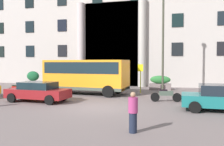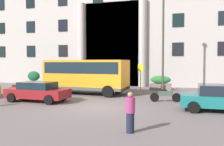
% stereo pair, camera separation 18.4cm
% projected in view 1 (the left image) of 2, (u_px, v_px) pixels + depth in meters
% --- Properties ---
extents(ground_plane, '(80.00, 64.00, 0.12)m').
position_uv_depth(ground_plane, '(97.00, 109.00, 14.06)').
color(ground_plane, '#685B5A').
extents(office_building_facade, '(43.99, 9.68, 18.18)m').
position_uv_depth(office_building_facade, '(142.00, 11.00, 30.48)').
color(office_building_facade, '#AFA59F').
rests_on(office_building_facade, ground_plane).
extents(orange_minibus, '(6.98, 3.09, 2.83)m').
position_uv_depth(orange_minibus, '(86.00, 74.00, 20.03)').
color(orange_minibus, orange).
rests_on(orange_minibus, ground_plane).
extents(bus_stop_sign, '(0.44, 0.08, 2.47)m').
position_uv_depth(bus_stop_sign, '(140.00, 75.00, 20.65)').
color(bus_stop_sign, '#97981A').
rests_on(bus_stop_sign, ground_plane).
extents(hedge_planter_east, '(2.00, 0.73, 1.37)m').
position_uv_depth(hedge_planter_east, '(160.00, 83.00, 23.00)').
color(hedge_planter_east, '#6F605F').
rests_on(hedge_planter_east, ground_plane).
extents(hedge_planter_entrance_left, '(1.98, 0.84, 1.59)m').
position_uv_depth(hedge_planter_entrance_left, '(63.00, 80.00, 25.73)').
color(hedge_planter_entrance_left, gray).
rests_on(hedge_planter_entrance_left, ground_plane).
extents(hedge_planter_far_west, '(2.09, 0.87, 1.25)m').
position_uv_depth(hedge_planter_far_west, '(106.00, 82.00, 24.79)').
color(hedge_planter_far_west, '#71625C').
rests_on(hedge_planter_far_west, ground_plane).
extents(hedge_planter_west, '(1.55, 0.82, 1.63)m').
position_uv_depth(hedge_planter_west, '(33.00, 79.00, 27.14)').
color(hedge_planter_west, slate).
rests_on(hedge_planter_west, ground_plane).
extents(parked_coupe_end, '(4.29, 2.09, 1.33)m').
position_uv_depth(parked_coupe_end, '(38.00, 91.00, 16.21)').
color(parked_coupe_end, maroon).
rests_on(parked_coupe_end, ground_plane).
extents(parked_sedan_far, '(4.16, 2.12, 1.43)m').
position_uv_depth(parked_sedan_far, '(221.00, 98.00, 13.06)').
color(parked_sedan_far, '#186766').
rests_on(parked_sedan_far, ground_plane).
extents(scooter_by_planter, '(1.98, 0.55, 0.89)m').
position_uv_depth(scooter_by_planter, '(211.00, 97.00, 15.34)').
color(scooter_by_planter, black).
rests_on(scooter_by_planter, ground_plane).
extents(motorcycle_far_end, '(1.94, 0.63, 0.89)m').
position_uv_depth(motorcycle_far_end, '(16.00, 90.00, 19.09)').
color(motorcycle_far_end, black).
rests_on(motorcycle_far_end, ground_plane).
extents(motorcycle_near_kerb, '(2.04, 0.59, 0.89)m').
position_uv_depth(motorcycle_near_kerb, '(165.00, 95.00, 16.14)').
color(motorcycle_near_kerb, black).
rests_on(motorcycle_near_kerb, ground_plane).
extents(pedestrian_man_crossing, '(0.36, 0.36, 1.54)m').
position_uv_depth(pedestrian_man_crossing, '(133.00, 112.00, 9.05)').
color(pedestrian_man_crossing, '#181F31').
rests_on(pedestrian_man_crossing, ground_plane).
extents(lamppost_plaza_centre, '(0.40, 0.40, 8.76)m').
position_uv_depth(lamppost_plaza_centre, '(163.00, 34.00, 20.38)').
color(lamppost_plaza_centre, '#3D3F31').
rests_on(lamppost_plaza_centre, ground_plane).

